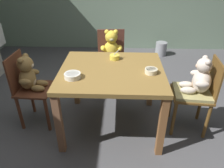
{
  "coord_description": "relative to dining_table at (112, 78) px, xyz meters",
  "views": [
    {
      "loc": [
        0.08,
        -1.97,
        1.71
      ],
      "look_at": [
        0.0,
        0.05,
        0.52
      ],
      "focal_mm": 34.38,
      "sensor_mm": 36.0,
      "label": 1
    }
  ],
  "objects": [
    {
      "name": "teddy_chair_near_right",
      "position": [
        0.9,
        -0.01,
        -0.06
      ],
      "size": [
        0.44,
        0.42,
        0.88
      ],
      "rotation": [
        0.0,
        0.0,
        3.05
      ],
      "color": "brown",
      "rests_on": "ground_plane"
    },
    {
      "name": "dining_table",
      "position": [
        0.0,
        0.0,
        0.0
      ],
      "size": [
        1.07,
        0.94,
        0.73
      ],
      "color": "olive",
      "rests_on": "ground_plane"
    },
    {
      "name": "teddy_chair_far_center",
      "position": [
        -0.04,
        0.83,
        -0.05
      ],
      "size": [
        0.45,
        0.41,
        0.89
      ],
      "rotation": [
        0.0,
        0.0,
        -1.47
      ],
      "color": "brown",
      "rests_on": "ground_plane"
    },
    {
      "name": "teddy_chair_near_left",
      "position": [
        -0.91,
        0.04,
        -0.06
      ],
      "size": [
        0.39,
        0.4,
        0.85
      ],
      "rotation": [
        0.0,
        0.0,
        -0.05
      ],
      "color": "brown",
      "rests_on": "ground_plane"
    },
    {
      "name": "porridge_bowl_white_near_left",
      "position": [
        -0.36,
        -0.19,
        0.12
      ],
      "size": [
        0.16,
        0.16,
        0.05
      ],
      "color": "white",
      "rests_on": "dining_table"
    },
    {
      "name": "porridge_bowl_cream_near_right",
      "position": [
        0.39,
        -0.07,
        0.12
      ],
      "size": [
        0.12,
        0.12,
        0.05
      ],
      "color": "beige",
      "rests_on": "dining_table"
    },
    {
      "name": "ground_plane",
      "position": [
        0.0,
        0.0,
        -0.65
      ],
      "size": [
        5.2,
        5.2,
        0.04
      ],
      "color": "#4E4E50"
    },
    {
      "name": "porridge_bowl_yellow_far_center",
      "position": [
        0.02,
        0.26,
        0.13
      ],
      "size": [
        0.11,
        0.11,
        0.11
      ],
      "color": "yellow",
      "rests_on": "dining_table"
    },
    {
      "name": "metal_pail",
      "position": [
        0.91,
        2.15,
        -0.49
      ],
      "size": [
        0.22,
        0.22,
        0.27
      ],
      "primitive_type": "cylinder",
      "color": "#93969B",
      "rests_on": "ground_plane"
    }
  ]
}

